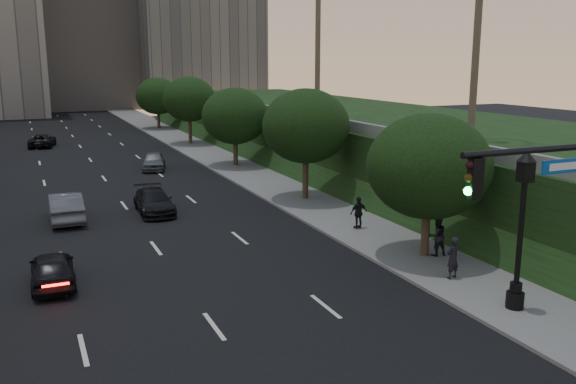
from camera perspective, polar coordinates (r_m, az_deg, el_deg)
name	(u,v)px	position (r m, az deg, el deg)	size (l,w,h in m)	color
road_surface	(108,184)	(43.65, -16.50, 0.75)	(16.00, 140.00, 0.02)	black
sidewalk_right	(248,172)	(45.97, -3.76, 1.88)	(4.50, 140.00, 0.15)	slate
embankment	(396,142)	(49.17, 10.05, 4.67)	(18.00, 90.00, 4.00)	black
parapet_wall	(299,116)	(44.78, 0.99, 7.15)	(0.35, 90.00, 0.70)	slate
office_block_mid	(82,32)	(115.16, -18.68, 13.99)	(22.00, 18.00, 26.00)	#9E9891
office_block_right	(192,3)	(112.77, -9.02, 17.06)	(20.00, 22.00, 36.00)	slate
tree_right_a	(429,166)	(26.03, 13.03, 2.36)	(5.20, 5.20, 6.24)	#38281C
tree_right_b	(306,126)	(36.20, 1.67, 6.18)	(5.20, 5.20, 6.74)	#38281C
tree_right_c	(235,116)	(48.26, -4.99, 7.09)	(5.20, 5.20, 6.24)	#38281C
tree_right_d	(189,99)	(61.61, -9.24, 8.56)	(5.20, 5.20, 6.74)	#38281C
tree_right_e	(158,96)	(76.23, -12.11, 8.77)	(5.20, 5.20, 6.24)	#38281C
street_lamp	(520,237)	(21.55, 20.90, -3.97)	(0.64, 0.64, 5.62)	black
sedan_near_left	(52,269)	(24.76, -21.18, -6.70)	(1.58, 3.92, 1.33)	black
sedan_mid_left	(65,207)	(34.22, -20.11, -1.30)	(1.63, 4.67, 1.54)	#515358
sedan_far_left	(42,141)	(64.19, -22.00, 4.49)	(2.11, 4.57, 1.27)	black
sedan_near_right	(154,201)	(34.61, -12.43, -0.87)	(1.84, 4.52, 1.31)	black
sedan_far_right	(154,161)	(48.26, -12.45, 2.87)	(1.65, 4.10, 1.40)	slate
pedestrian_a	(453,258)	(24.21, 15.16, -5.95)	(0.60, 0.39, 1.64)	black
pedestrian_b	(437,236)	(26.78, 13.76, -4.00)	(0.84, 0.66, 1.74)	black
pedestrian_c	(359,212)	(30.38, 6.62, -1.92)	(0.94, 0.39, 1.61)	black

